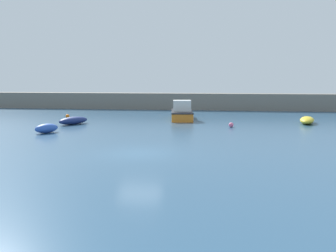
{
  "coord_description": "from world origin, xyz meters",
  "views": [
    {
      "loc": [
        4.34,
        -20.61,
        4.29
      ],
      "look_at": [
        0.63,
        7.65,
        0.6
      ],
      "focal_mm": 40.0,
      "sensor_mm": 36.0,
      "label": 1
    }
  ],
  "objects_px": {
    "open_tender_yellow": "(73,121)",
    "motorboat_with_cabin": "(182,113)",
    "mooring_buoy_orange": "(68,116)",
    "mooring_buoy_pink": "(231,125)",
    "dinghy_near_pier": "(47,128)",
    "rowboat_blue_near": "(307,120)"
  },
  "relations": [
    {
      "from": "mooring_buoy_pink",
      "to": "mooring_buoy_orange",
      "type": "bearing_deg",
      "value": 162.6
    },
    {
      "from": "rowboat_blue_near",
      "to": "open_tender_yellow",
      "type": "bearing_deg",
      "value": 114.15
    },
    {
      "from": "mooring_buoy_orange",
      "to": "motorboat_with_cabin",
      "type": "bearing_deg",
      "value": 0.26
    },
    {
      "from": "motorboat_with_cabin",
      "to": "mooring_buoy_orange",
      "type": "xyz_separation_m",
      "value": [
        -12.28,
        -0.06,
        -0.48
      ]
    },
    {
      "from": "open_tender_yellow",
      "to": "mooring_buoy_orange",
      "type": "xyz_separation_m",
      "value": [
        -2.69,
        5.15,
        -0.14
      ]
    },
    {
      "from": "rowboat_blue_near",
      "to": "dinghy_near_pier",
      "type": "bearing_deg",
      "value": 127.47
    },
    {
      "from": "rowboat_blue_near",
      "to": "motorboat_with_cabin",
      "type": "bearing_deg",
      "value": 96.79
    },
    {
      "from": "rowboat_blue_near",
      "to": "mooring_buoy_pink",
      "type": "relative_size",
      "value": 9.03
    },
    {
      "from": "rowboat_blue_near",
      "to": "mooring_buoy_orange",
      "type": "bearing_deg",
      "value": 101.07
    },
    {
      "from": "rowboat_blue_near",
      "to": "motorboat_with_cabin",
      "type": "xyz_separation_m",
      "value": [
        -12.0,
        1.74,
        0.37
      ]
    },
    {
      "from": "motorboat_with_cabin",
      "to": "rowboat_blue_near",
      "type": "bearing_deg",
      "value": -104.96
    },
    {
      "from": "mooring_buoy_pink",
      "to": "open_tender_yellow",
      "type": "bearing_deg",
      "value": 179.16
    },
    {
      "from": "dinghy_near_pier",
      "to": "open_tender_yellow",
      "type": "bearing_deg",
      "value": 32.87
    },
    {
      "from": "mooring_buoy_pink",
      "to": "rowboat_blue_near",
      "type": "bearing_deg",
      "value": 27.08
    },
    {
      "from": "motorboat_with_cabin",
      "to": "dinghy_near_pier",
      "type": "relative_size",
      "value": 2.66
    },
    {
      "from": "open_tender_yellow",
      "to": "mooring_buoy_orange",
      "type": "distance_m",
      "value": 5.81
    },
    {
      "from": "mooring_buoy_pink",
      "to": "dinghy_near_pier",
      "type": "bearing_deg",
      "value": -160.0
    },
    {
      "from": "mooring_buoy_orange",
      "to": "open_tender_yellow",
      "type": "bearing_deg",
      "value": -62.38
    },
    {
      "from": "open_tender_yellow",
      "to": "rowboat_blue_near",
      "type": "bearing_deg",
      "value": -50.14
    },
    {
      "from": "open_tender_yellow",
      "to": "rowboat_blue_near",
      "type": "xyz_separation_m",
      "value": [
        21.58,
        3.46,
        -0.03
      ]
    },
    {
      "from": "open_tender_yellow",
      "to": "motorboat_with_cabin",
      "type": "relative_size",
      "value": 0.57
    },
    {
      "from": "open_tender_yellow",
      "to": "mooring_buoy_pink",
      "type": "xyz_separation_m",
      "value": [
        14.4,
        -0.21,
        -0.14
      ]
    }
  ]
}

